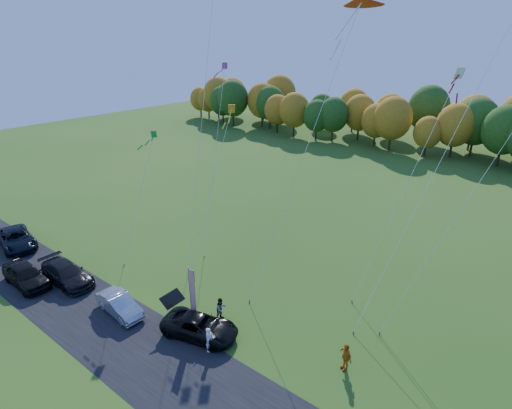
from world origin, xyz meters
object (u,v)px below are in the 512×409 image
Objects in this scene: black_suv at (200,326)px; person_east at (346,357)px; feather_flag at (192,289)px; silver_sedan at (119,305)px.

black_suv is 2.81× the size of person_east.
feather_flag is at bearing 45.91° from black_suv.
silver_sedan is (-6.20, -1.82, -0.01)m from black_suv.
black_suv is 1.20× the size of silver_sedan.
black_suv is 9.41m from person_east.
feather_flag is (4.84, 2.57, 1.93)m from silver_sedan.
person_east reaches higher than black_suv.
feather_flag reaches higher than silver_sedan.
silver_sedan is 0.99× the size of feather_flag.
black_suv is 1.19× the size of feather_flag.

